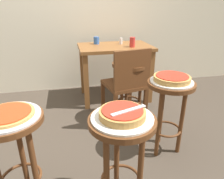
% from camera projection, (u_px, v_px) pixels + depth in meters
% --- Properties ---
extents(ground_plane, '(6.00, 6.00, 0.00)m').
position_uv_depth(ground_plane, '(74.00, 153.00, 1.91)').
color(ground_plane, '#42382D').
extents(stool_foreground, '(0.39, 0.39, 0.67)m').
position_uv_depth(stool_foreground, '(121.00, 144.00, 1.24)').
color(stool_foreground, '#5B3319').
rests_on(stool_foreground, ground_plane).
extents(serving_plate_foreground, '(0.35, 0.35, 0.01)m').
position_uv_depth(serving_plate_foreground, '(121.00, 118.00, 1.17)').
color(serving_plate_foreground, white).
rests_on(serving_plate_foreground, stool_foreground).
extents(pizza_foreground, '(0.26, 0.26, 0.05)m').
position_uv_depth(pizza_foreground, '(121.00, 113.00, 1.16)').
color(pizza_foreground, '#B78442').
rests_on(pizza_foreground, serving_plate_foreground).
extents(stool_middle, '(0.39, 0.39, 0.67)m').
position_uv_depth(stool_middle, '(13.00, 143.00, 1.25)').
color(stool_middle, '#5B3319').
rests_on(stool_middle, ground_plane).
extents(serving_plate_middle, '(0.36, 0.36, 0.01)m').
position_uv_depth(serving_plate_middle, '(7.00, 117.00, 1.18)').
color(serving_plate_middle, silver).
rests_on(serving_plate_middle, stool_middle).
extents(pizza_middle, '(0.30, 0.30, 0.02)m').
position_uv_depth(pizza_middle, '(6.00, 114.00, 1.18)').
color(pizza_middle, tan).
rests_on(pizza_middle, serving_plate_middle).
extents(stool_leftside, '(0.39, 0.39, 0.67)m').
position_uv_depth(stool_leftside, '(169.00, 101.00, 1.77)').
color(stool_leftside, '#5B3319').
rests_on(stool_leftside, ground_plane).
extents(serving_plate_leftside, '(0.35, 0.35, 0.01)m').
position_uv_depth(serving_plate_leftside, '(171.00, 81.00, 1.70)').
color(serving_plate_leftside, silver).
rests_on(serving_plate_leftside, stool_leftside).
extents(pizza_leftside, '(0.30, 0.30, 0.05)m').
position_uv_depth(pizza_leftside, '(171.00, 78.00, 1.69)').
color(pizza_leftside, tan).
rests_on(pizza_leftside, serving_plate_leftside).
extents(stool_rear, '(0.39, 0.39, 0.67)m').
position_uv_depth(stool_rear, '(129.00, 78.00, 2.29)').
color(stool_rear, '#5B3319').
rests_on(stool_rear, ground_plane).
extents(serving_plate_rear, '(0.34, 0.34, 0.01)m').
position_uv_depth(serving_plate_rear, '(130.00, 62.00, 2.23)').
color(serving_plate_rear, white).
rests_on(serving_plate_rear, stool_rear).
extents(pizza_rear, '(0.24, 0.24, 0.05)m').
position_uv_depth(pizza_rear, '(130.00, 60.00, 2.21)').
color(pizza_rear, tan).
rests_on(pizza_rear, serving_plate_rear).
extents(dining_table, '(0.95, 0.62, 0.74)m').
position_uv_depth(dining_table, '(115.00, 55.00, 2.80)').
color(dining_table, brown).
rests_on(dining_table, ground_plane).
extents(cup_near_edge, '(0.07, 0.07, 0.12)m').
position_uv_depth(cup_near_edge, '(132.00, 42.00, 2.63)').
color(cup_near_edge, red).
rests_on(cup_near_edge, dining_table).
extents(cup_far_edge, '(0.07, 0.07, 0.10)m').
position_uv_depth(cup_far_edge, '(96.00, 40.00, 2.82)').
color(cup_far_edge, '#3360B2').
rests_on(cup_far_edge, dining_table).
extents(condiment_shaker, '(0.04, 0.04, 0.08)m').
position_uv_depth(condiment_shaker, '(121.00, 41.00, 2.81)').
color(condiment_shaker, white).
rests_on(condiment_shaker, dining_table).
extents(wooden_chair, '(0.47, 0.47, 0.85)m').
position_uv_depth(wooden_chair, '(126.00, 83.00, 2.24)').
color(wooden_chair, '#5B3319').
rests_on(wooden_chair, ground_plane).
extents(pizza_server_knife, '(0.22, 0.09, 0.01)m').
position_uv_depth(pizza_server_knife, '(128.00, 110.00, 1.13)').
color(pizza_server_knife, silver).
rests_on(pizza_server_knife, pizza_foreground).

